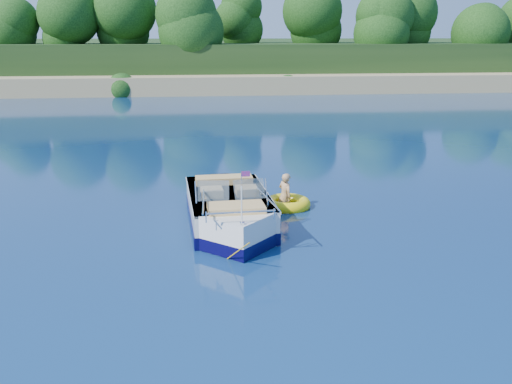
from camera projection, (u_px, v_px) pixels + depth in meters
ground at (200, 250)px, 13.44m from camera, size 160.00×160.00×0.00m
shoreline at (191, 65)px, 74.20m from camera, size 170.00×59.00×6.00m
treeline at (190, 26)px, 51.20m from camera, size 150.00×7.12×8.19m
motorboat at (230, 214)px, 14.92m from camera, size 2.27×5.83×1.94m
tow_tube at (287, 204)px, 16.78m from camera, size 1.80×1.80×0.37m
boy at (284, 206)px, 16.86m from camera, size 0.69×0.82×1.48m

